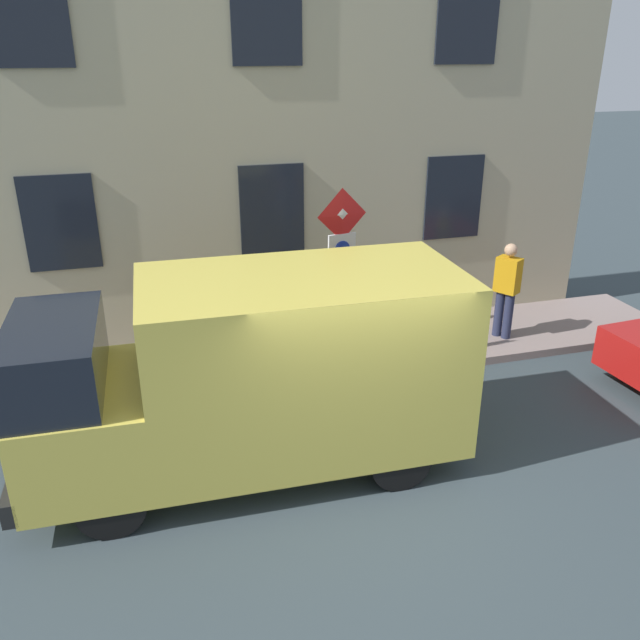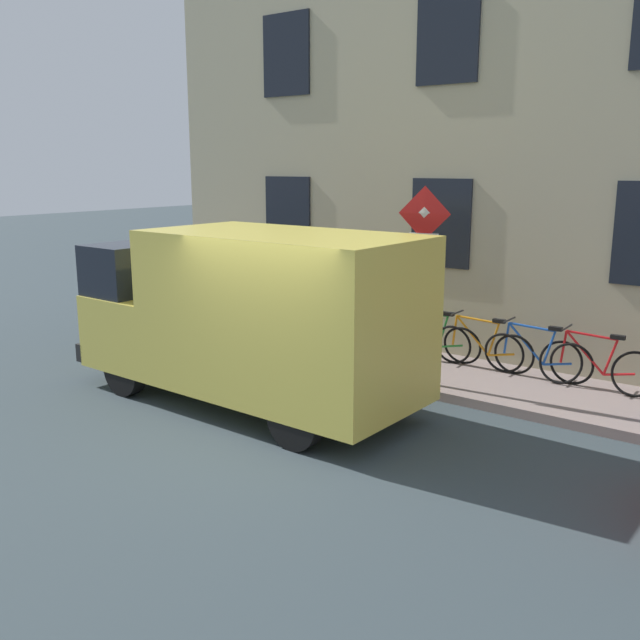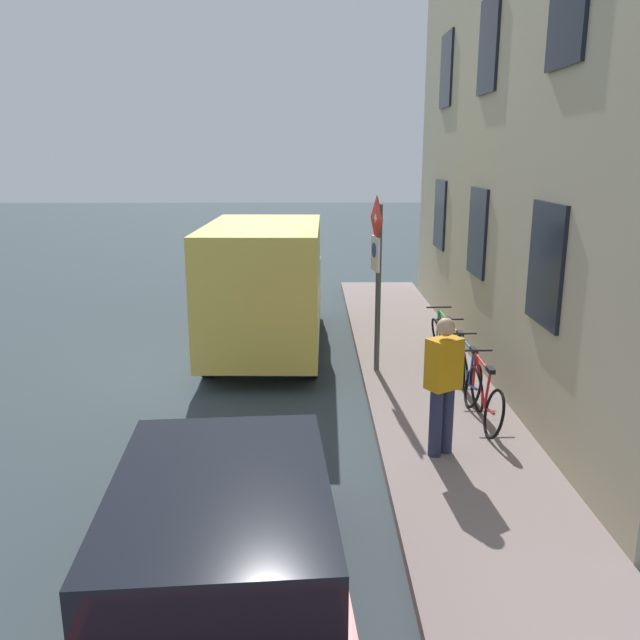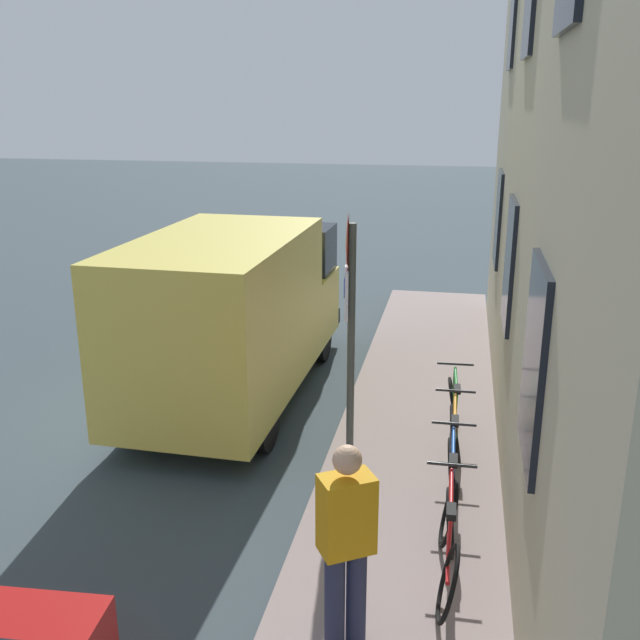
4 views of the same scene
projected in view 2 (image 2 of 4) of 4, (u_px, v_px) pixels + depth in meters
The scene contains 9 objects.
ground_plane at pixel (278, 432), 9.05m from camera, with size 80.00×80.00×0.00m, color #354146.
sidewalk_slab at pixel (408, 368), 11.67m from camera, with size 2.03×14.24×0.14m, color gray.
building_facade at pixel (454, 142), 11.93m from camera, with size 0.75×12.24×7.52m.
sign_post_stacked at pixel (423, 259), 10.23m from camera, with size 0.18×0.56×2.82m.
delivery_van at pixel (250, 313), 9.87m from camera, with size 2.12×5.38×2.50m.
bicycle_red at pixel (597, 365), 10.25m from camera, with size 0.46×1.71×0.89m.
bicycle_blue at pixel (537, 356), 10.77m from camera, with size 0.46×1.71×0.89m.
bicycle_orange at pixel (482, 347), 11.30m from camera, with size 0.46×1.71×0.89m.
bicycle_green at pixel (433, 339), 11.82m from camera, with size 0.46×1.72×0.89m.
Camera 2 is at (-6.51, -5.53, 3.37)m, focal length 39.38 mm.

